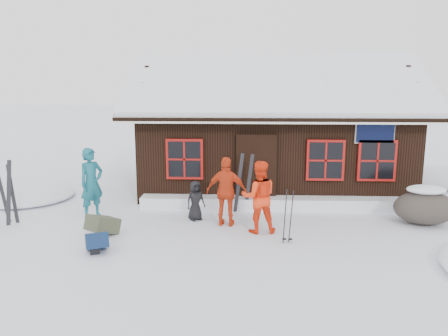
{
  "coord_description": "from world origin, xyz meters",
  "views": [
    {
      "loc": [
        0.55,
        -9.5,
        3.44
      ],
      "look_at": [
        0.05,
        1.44,
        1.3
      ],
      "focal_mm": 35.0,
      "sensor_mm": 36.0,
      "label": 1
    }
  ],
  "objects_px": {
    "ski_poles": "(288,217)",
    "backpack_blue": "(97,244)",
    "skier_orange_right": "(227,192)",
    "ski_pair_left": "(2,195)",
    "skier_teal": "(92,183)",
    "backpack_olive": "(103,228)",
    "skier_orange_left": "(259,197)",
    "boulder": "(425,207)",
    "skier_crouched": "(196,201)"
  },
  "relations": [
    {
      "from": "skier_orange_left",
      "to": "ski_pair_left",
      "type": "xyz_separation_m",
      "value": [
        -6.17,
        0.13,
        -0.06
      ]
    },
    {
      "from": "boulder",
      "to": "skier_orange_left",
      "type": "bearing_deg",
      "value": -169.28
    },
    {
      "from": "backpack_blue",
      "to": "ski_pair_left",
      "type": "bearing_deg",
      "value": 127.86
    },
    {
      "from": "skier_orange_right",
      "to": "boulder",
      "type": "height_order",
      "value": "skier_orange_right"
    },
    {
      "from": "skier_orange_right",
      "to": "skier_teal",
      "type": "bearing_deg",
      "value": 0.62
    },
    {
      "from": "skier_orange_right",
      "to": "ski_poles",
      "type": "distance_m",
      "value": 1.8
    },
    {
      "from": "skier_crouched",
      "to": "ski_pair_left",
      "type": "xyz_separation_m",
      "value": [
        -4.6,
        -0.71,
        0.28
      ]
    },
    {
      "from": "backpack_blue",
      "to": "skier_orange_left",
      "type": "bearing_deg",
      "value": -1.75
    },
    {
      "from": "skier_orange_left",
      "to": "skier_crouched",
      "type": "distance_m",
      "value": 1.82
    },
    {
      "from": "skier_teal",
      "to": "ski_poles",
      "type": "distance_m",
      "value": 5.13
    },
    {
      "from": "skier_orange_right",
      "to": "ski_poles",
      "type": "bearing_deg",
      "value": 149.16
    },
    {
      "from": "skier_crouched",
      "to": "ski_poles",
      "type": "relative_size",
      "value": 0.83
    },
    {
      "from": "boulder",
      "to": "backpack_blue",
      "type": "bearing_deg",
      "value": -164.0
    },
    {
      "from": "boulder",
      "to": "ski_poles",
      "type": "bearing_deg",
      "value": -157.39
    },
    {
      "from": "skier_orange_left",
      "to": "skier_orange_right",
      "type": "distance_m",
      "value": 0.88
    },
    {
      "from": "skier_orange_right",
      "to": "backpack_blue",
      "type": "bearing_deg",
      "value": 42.97
    },
    {
      "from": "backpack_olive",
      "to": "ski_pair_left",
      "type": "bearing_deg",
      "value": -158.48
    },
    {
      "from": "skier_orange_left",
      "to": "ski_pair_left",
      "type": "relative_size",
      "value": 1.01
    },
    {
      "from": "skier_crouched",
      "to": "ski_pair_left",
      "type": "relative_size",
      "value": 0.6
    },
    {
      "from": "skier_teal",
      "to": "ski_pair_left",
      "type": "bearing_deg",
      "value": 148.07
    },
    {
      "from": "skier_orange_left",
      "to": "backpack_blue",
      "type": "relative_size",
      "value": 2.94
    },
    {
      "from": "skier_orange_right",
      "to": "boulder",
      "type": "distance_m",
      "value": 4.91
    },
    {
      "from": "skier_teal",
      "to": "ski_poles",
      "type": "bearing_deg",
      "value": -72.16
    },
    {
      "from": "skier_orange_right",
      "to": "ski_pair_left",
      "type": "relative_size",
      "value": 1.01
    },
    {
      "from": "skier_teal",
      "to": "skier_orange_left",
      "type": "distance_m",
      "value": 4.35
    },
    {
      "from": "ski_pair_left",
      "to": "ski_poles",
      "type": "xyz_separation_m",
      "value": [
        6.78,
        -0.81,
        -0.22
      ]
    },
    {
      "from": "ski_poles",
      "to": "backpack_olive",
      "type": "bearing_deg",
      "value": 176.25
    },
    {
      "from": "ski_poles",
      "to": "backpack_blue",
      "type": "xyz_separation_m",
      "value": [
        -4.0,
        -0.69,
        -0.42
      ]
    },
    {
      "from": "skier_crouched",
      "to": "backpack_olive",
      "type": "bearing_deg",
      "value": 177.59
    },
    {
      "from": "skier_orange_right",
      "to": "skier_orange_left",
      "type": "bearing_deg",
      "value": 158.44
    },
    {
      "from": "skier_crouched",
      "to": "backpack_blue",
      "type": "height_order",
      "value": "skier_crouched"
    },
    {
      "from": "skier_orange_left",
      "to": "skier_crouched",
      "type": "relative_size",
      "value": 1.67
    },
    {
      "from": "ski_poles",
      "to": "backpack_blue",
      "type": "distance_m",
      "value": 4.08
    },
    {
      "from": "backpack_blue",
      "to": "backpack_olive",
      "type": "distance_m",
      "value": 0.98
    },
    {
      "from": "skier_teal",
      "to": "skier_crouched",
      "type": "bearing_deg",
      "value": -55.51
    },
    {
      "from": "boulder",
      "to": "backpack_olive",
      "type": "height_order",
      "value": "boulder"
    },
    {
      "from": "skier_orange_left",
      "to": "ski_poles",
      "type": "relative_size",
      "value": 1.38
    },
    {
      "from": "skier_teal",
      "to": "backpack_olive",
      "type": "xyz_separation_m",
      "value": [
        0.68,
        -1.32,
        -0.74
      ]
    },
    {
      "from": "skier_orange_right",
      "to": "ski_pair_left",
      "type": "distance_m",
      "value": 5.42
    },
    {
      "from": "ski_pair_left",
      "to": "ski_poles",
      "type": "bearing_deg",
      "value": -41.13
    },
    {
      "from": "ski_pair_left",
      "to": "backpack_olive",
      "type": "relative_size",
      "value": 2.61
    },
    {
      "from": "backpack_blue",
      "to": "backpack_olive",
      "type": "relative_size",
      "value": 0.89
    },
    {
      "from": "skier_teal",
      "to": "ski_poles",
      "type": "xyz_separation_m",
      "value": [
        4.86,
        -1.59,
        -0.34
      ]
    },
    {
      "from": "skier_orange_left",
      "to": "boulder",
      "type": "relative_size",
      "value": 1.13
    },
    {
      "from": "ski_pair_left",
      "to": "backpack_blue",
      "type": "bearing_deg",
      "value": -62.64
    },
    {
      "from": "skier_crouched",
      "to": "ski_poles",
      "type": "xyz_separation_m",
      "value": [
        2.18,
        -1.52,
        0.07
      ]
    },
    {
      "from": "ski_pair_left",
      "to": "skier_teal",
      "type": "bearing_deg",
      "value": -12.21
    },
    {
      "from": "skier_crouched",
      "to": "backpack_olive",
      "type": "height_order",
      "value": "skier_crouched"
    },
    {
      "from": "backpack_blue",
      "to": "backpack_olive",
      "type": "xyz_separation_m",
      "value": [
        -0.19,
        0.96,
        0.02
      ]
    },
    {
      "from": "skier_orange_right",
      "to": "boulder",
      "type": "relative_size",
      "value": 1.13
    }
  ]
}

